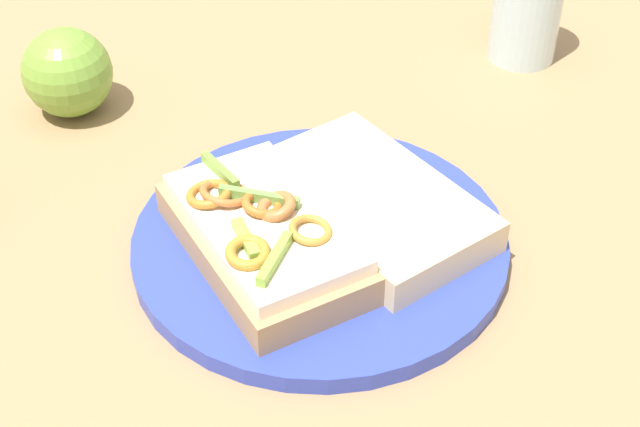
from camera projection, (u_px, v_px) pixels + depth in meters
name	position (u px, v px, depth m)	size (l,w,h in m)	color
ground_plane	(320.00, 249.00, 0.69)	(2.00, 2.00, 0.00)	#967650
plate	(320.00, 242.00, 0.68)	(0.27, 0.27, 0.01)	#3042BB
sandwich	(264.00, 235.00, 0.65)	(0.18, 0.19, 0.05)	tan
bread_slice_side	(372.00, 203.00, 0.69)	(0.17, 0.10, 0.03)	beige
apple_1	(67.00, 72.00, 0.80)	(0.08, 0.08, 0.08)	#71A037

